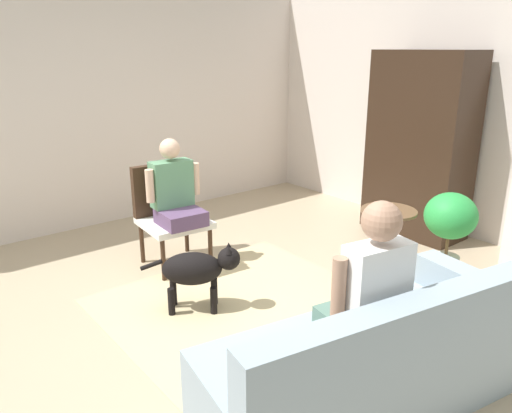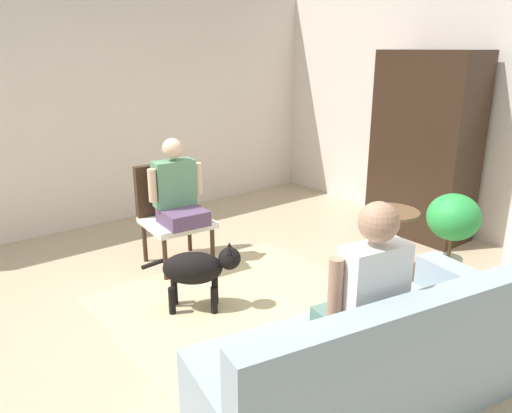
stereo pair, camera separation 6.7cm
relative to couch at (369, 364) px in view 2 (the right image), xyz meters
name	(u,v)px [view 2 (the right image)]	position (x,y,z in m)	size (l,w,h in m)	color
ground_plane	(254,311)	(-1.32, 0.17, -0.30)	(7.13, 7.13, 0.00)	tan
back_wall	(473,112)	(-1.32, 3.20, 1.09)	(6.32, 0.12, 2.78)	silver
left_wall	(127,106)	(-4.24, 0.47, 1.09)	(0.12, 6.54, 2.78)	silver
area_rug	(266,320)	(-1.14, 0.15, -0.30)	(2.58, 2.14, 0.01)	#C6B284
couch	(369,364)	(0.00, 0.00, 0.00)	(1.15, 2.10, 0.83)	#8EA0AD
armchair	(171,207)	(-2.65, 0.15, 0.27)	(0.65, 0.64, 0.98)	#382316
person_on_couch	(368,287)	(-0.03, -0.02, 0.50)	(0.48, 0.54, 0.86)	#507265
person_on_armchair	(177,191)	(-2.48, 0.14, 0.47)	(0.49, 0.55, 0.79)	#5A4064
round_end_table	(389,236)	(-1.06, 1.55, 0.11)	(0.51, 0.51, 0.66)	brown
dog	(198,268)	(-1.63, -0.17, 0.06)	(0.53, 0.68, 0.57)	black
potted_plant	(452,227)	(-0.60, 1.80, 0.28)	(0.45, 0.45, 0.88)	beige
armoire_cabinet	(425,146)	(-1.60, 2.79, 0.72)	(1.10, 0.56, 2.05)	black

